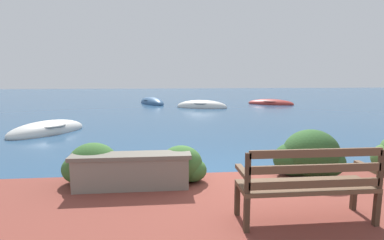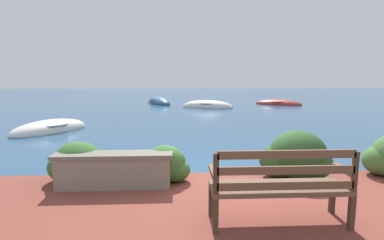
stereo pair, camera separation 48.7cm
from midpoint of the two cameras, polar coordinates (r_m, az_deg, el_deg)
name	(u,v)px [view 2 (the right image)]	position (r m, az deg, el deg)	size (l,w,h in m)	color
ground_plane	(230,184)	(5.58, 9.75, -11.94)	(80.00, 80.00, 0.00)	navy
park_bench	(281,184)	(3.71, 20.22, -11.46)	(1.60, 0.48, 0.93)	#433123
stone_wall	(114,170)	(4.77, -11.77, -9.30)	(1.81, 0.39, 0.54)	gray
hedge_clump_far_left	(77,165)	(5.14, -18.46, -8.11)	(0.98, 0.70, 0.66)	#38662D
hedge_clump_left	(164,165)	(4.96, -2.51, -8.67)	(0.87, 0.63, 0.59)	#38662D
hedge_clump_centre	(296,157)	(5.44, 21.72, -6.66)	(1.19, 0.86, 0.81)	#284C23
rowboat_nearest	(50,130)	(11.43, -24.31, -1.70)	(2.58, 2.95, 0.73)	silver
rowboat_mid	(208,107)	(18.10, 3.75, 2.55)	(3.31, 2.15, 0.81)	silver
rowboat_far	(278,104)	(20.91, 16.78, 2.97)	(3.22, 2.52, 0.61)	#9E2D28
rowboat_outer	(159,103)	(20.82, -5.63, 3.30)	(2.28, 3.40, 0.79)	#2D517A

